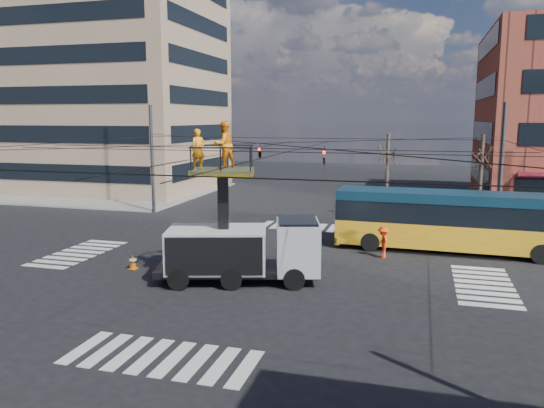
{
  "coord_description": "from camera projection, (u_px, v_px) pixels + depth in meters",
  "views": [
    {
      "loc": [
        7.17,
        -23.38,
        7.05
      ],
      "look_at": [
        -0.12,
        2.57,
        2.67
      ],
      "focal_mm": 35.0,
      "sensor_mm": 36.0,
      "label": 1
    }
  ],
  "objects": [
    {
      "name": "tree_a",
      "position": [
        388.0,
        154.0,
        36.01
      ],
      "size": [
        2.0,
        2.0,
        6.0
      ],
      "color": "#382B21",
      "rests_on": "ground"
    },
    {
      "name": "ground",
      "position": [
        260.0,
        268.0,
        25.26
      ],
      "size": [
        120.0,
        120.0,
        0.0
      ],
      "primitive_type": "plane",
      "color": "black",
      "rests_on": "ground"
    },
    {
      "name": "utility_truck",
      "position": [
        242.0,
        232.0,
        22.83
      ],
      "size": [
        7.36,
        4.17,
        6.92
      ],
      "rotation": [
        0.0,
        0.0,
        0.28
      ],
      "color": "black",
      "rests_on": "ground"
    },
    {
      "name": "tree_b",
      "position": [
        482.0,
        156.0,
        34.41
      ],
      "size": [
        2.0,
        2.0,
        6.0
      ],
      "color": "#382B21",
      "rests_on": "ground"
    },
    {
      "name": "worker_ground",
      "position": [
        173.0,
        252.0,
        24.51
      ],
      "size": [
        0.68,
        1.17,
        1.87
      ],
      "primitive_type": "imported",
      "rotation": [
        0.0,
        0.0,
        1.78
      ],
      "color": "#E4580E",
      "rests_on": "ground"
    },
    {
      "name": "sidewalk_nw",
      "position": [
        115.0,
        192.0,
        50.81
      ],
      "size": [
        18.0,
        18.0,
        0.12
      ],
      "primitive_type": "cube",
      "color": "slate",
      "rests_on": "ground"
    },
    {
      "name": "city_bus",
      "position": [
        459.0,
        220.0,
        27.9
      ],
      "size": [
        12.88,
        3.08,
        3.2
      ],
      "rotation": [
        0.0,
        0.0,
        -0.04
      ],
      "color": "orange",
      "rests_on": "ground"
    },
    {
      "name": "flagger",
      "position": [
        383.0,
        242.0,
        26.88
      ],
      "size": [
        0.94,
        1.2,
        1.64
      ],
      "primitive_type": "imported",
      "rotation": [
        0.0,
        0.0,
        -1.21
      ],
      "color": "#FF4310",
      "rests_on": "ground"
    },
    {
      "name": "overhead_network",
      "position": [
        261.0,
        177.0,
        24.97
      ],
      "size": [
        24.24,
        24.24,
        8.0
      ],
      "color": "#2D2D30",
      "rests_on": "ground"
    },
    {
      "name": "traffic_cone",
      "position": [
        133.0,
        262.0,
        24.99
      ],
      "size": [
        0.36,
        0.36,
        0.67
      ],
      "primitive_type": "cone",
      "color": "orange",
      "rests_on": "ground"
    },
    {
      "name": "building_tower",
      "position": [
        115.0,
        35.0,
        51.5
      ],
      "size": [
        18.06,
        16.06,
        30.0
      ],
      "color": "#967660",
      "rests_on": "ground"
    },
    {
      "name": "crosswalks",
      "position": [
        260.0,
        267.0,
        25.26
      ],
      "size": [
        22.4,
        22.4,
        0.02
      ],
      "primitive_type": null,
      "color": "silver",
      "rests_on": "ground"
    }
  ]
}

